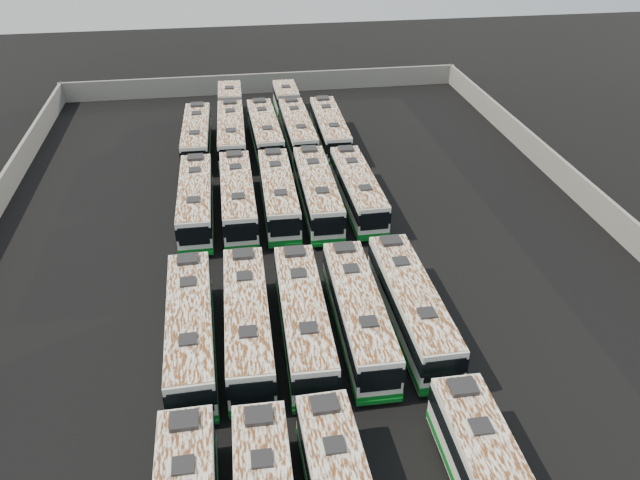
{
  "coord_description": "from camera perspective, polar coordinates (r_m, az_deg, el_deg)",
  "views": [
    {
      "loc": [
        -4.58,
        -34.24,
        23.34
      ],
      "look_at": [
        0.88,
        0.53,
        1.6
      ],
      "focal_mm": 35.0,
      "sensor_mm": 36.0,
      "label": 1
    }
  ],
  "objects": [
    {
      "name": "bus_back_far_left",
      "position": [
        58.51,
        -11.2,
        9.27
      ],
      "size": [
        2.6,
        11.08,
        3.11
      ],
      "rotation": [
        0.0,
        0.0,
        -0.02
      ],
      "color": "beige",
      "rests_on": "ground"
    },
    {
      "name": "bus_back_right",
      "position": [
        61.52,
        -2.43,
        10.96
      ],
      "size": [
        2.49,
        17.1,
        3.1
      ],
      "rotation": [
        0.0,
        0.0,
        0.01
      ],
      "color": "beige",
      "rests_on": "ground"
    },
    {
      "name": "bus_midfront_far_left",
      "position": [
        34.56,
        -11.73,
        -8.0
      ],
      "size": [
        2.68,
        11.44,
        3.21
      ],
      "rotation": [
        0.0,
        0.0,
        0.02
      ],
      "color": "beige",
      "rests_on": "ground"
    },
    {
      "name": "bus_midback_center",
      "position": [
        47.22,
        -3.83,
        4.23
      ],
      "size": [
        2.54,
        11.2,
        3.15
      ],
      "rotation": [
        0.0,
        0.0,
        -0.02
      ],
      "color": "beige",
      "rests_on": "ground"
    },
    {
      "name": "bus_back_far_right",
      "position": [
        59.02,
        0.9,
        10.09
      ],
      "size": [
        2.57,
        11.18,
        3.14
      ],
      "rotation": [
        0.0,
        0.0,
        -0.02
      ],
      "color": "beige",
      "rests_on": "ground"
    },
    {
      "name": "bus_midfront_right",
      "position": [
        35.03,
        3.53,
        -6.71
      ],
      "size": [
        2.52,
        11.22,
        3.15
      ],
      "rotation": [
        0.0,
        0.0,
        -0.01
      ],
      "color": "beige",
      "rests_on": "ground"
    },
    {
      "name": "bus_midfront_left",
      "position": [
        34.55,
        -6.65,
        -7.49
      ],
      "size": [
        2.58,
        11.32,
        3.18
      ],
      "rotation": [
        0.0,
        0.0,
        -0.02
      ],
      "color": "beige",
      "rests_on": "ground"
    },
    {
      "name": "bus_midback_far_left",
      "position": [
        47.04,
        -11.28,
        3.54
      ],
      "size": [
        2.46,
        11.22,
        3.16
      ],
      "rotation": [
        0.0,
        0.0,
        -0.01
      ],
      "color": "beige",
      "rests_on": "ground"
    },
    {
      "name": "perimeter_wall",
      "position": [
        41.08,
        -1.09,
        -1.08
      ],
      "size": [
        45.2,
        73.2,
        2.2
      ],
      "color": "slate",
      "rests_on": "ground"
    },
    {
      "name": "bus_back_center",
      "position": [
        58.56,
        -5.05,
        9.8
      ],
      "size": [
        2.64,
        11.23,
        3.15
      ],
      "rotation": [
        0.0,
        0.0,
        0.02
      ],
      "color": "beige",
      "rests_on": "ground"
    },
    {
      "name": "bus_back_left",
      "position": [
        61.16,
        -8.13,
        10.6
      ],
      "size": [
        2.79,
        17.69,
        3.2
      ],
      "rotation": [
        0.0,
        0.0,
        -0.02
      ],
      "color": "beige",
      "rests_on": "ground"
    },
    {
      "name": "bus_midback_far_right",
      "position": [
        47.93,
        3.46,
        4.65
      ],
      "size": [
        2.43,
        11.01,
        3.1
      ],
      "rotation": [
        0.0,
        0.0,
        0.01
      ],
      "color": "beige",
      "rests_on": "ground"
    },
    {
      "name": "ground",
      "position": [
        41.69,
        -1.08,
        -2.35
      ],
      "size": [
        140.0,
        140.0,
        0.0
      ],
      "primitive_type": "plane",
      "color": "black",
      "rests_on": "ground"
    },
    {
      "name": "bus_midback_left",
      "position": [
        46.98,
        -7.53,
        3.89
      ],
      "size": [
        2.42,
        11.32,
        3.19
      ],
      "rotation": [
        0.0,
        0.0,
        -0.0
      ],
      "color": "beige",
      "rests_on": "ground"
    },
    {
      "name": "bus_midback_right",
      "position": [
        47.33,
        -0.25,
        4.43
      ],
      "size": [
        2.57,
        11.48,
        3.22
      ],
      "rotation": [
        0.0,
        0.0,
        -0.01
      ],
      "color": "beige",
      "rests_on": "ground"
    },
    {
      "name": "bus_midfront_center",
      "position": [
        34.58,
        -1.53,
        -7.22
      ],
      "size": [
        2.62,
        11.28,
        3.16
      ],
      "rotation": [
        0.0,
        0.0,
        -0.02
      ],
      "color": "beige",
      "rests_on": "ground"
    },
    {
      "name": "bus_midfront_far_right",
      "position": [
        35.87,
        8.34,
        -5.94
      ],
      "size": [
        2.51,
        11.35,
        3.19
      ],
      "rotation": [
        0.0,
        0.0,
        0.01
      ],
      "color": "beige",
      "rests_on": "ground"
    }
  ]
}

